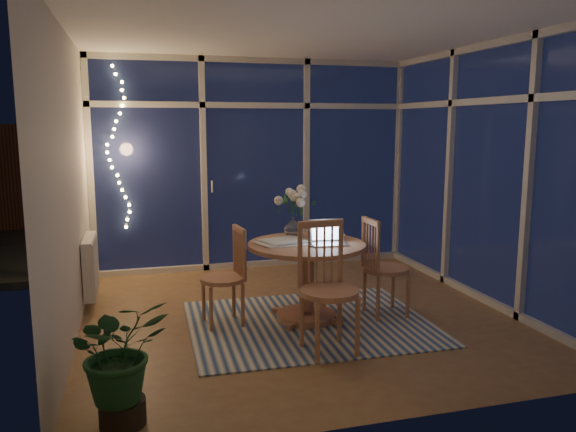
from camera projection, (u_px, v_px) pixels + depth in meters
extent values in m
plane|color=brown|center=(301.00, 315.00, 5.35)|extent=(4.00, 4.00, 0.00)
plane|color=white|center=(302.00, 32.00, 4.93)|extent=(4.00, 4.00, 0.00)
cube|color=beige|center=(255.00, 165.00, 7.04)|extent=(4.00, 0.04, 2.60)
cube|color=beige|center=(401.00, 212.00, 3.24)|extent=(4.00, 0.04, 2.60)
cube|color=beige|center=(69.00, 186.00, 4.61)|extent=(0.04, 4.00, 2.60)
cube|color=beige|center=(490.00, 174.00, 5.67)|extent=(0.04, 4.00, 2.60)
cube|color=silver|center=(256.00, 165.00, 7.00)|extent=(4.00, 0.10, 2.60)
cube|color=silver|center=(487.00, 174.00, 5.65)|extent=(0.10, 4.00, 2.60)
cube|color=silver|center=(90.00, 265.00, 5.63)|extent=(0.10, 0.70, 0.58)
cube|color=black|center=(248.00, 227.00, 10.25)|extent=(12.00, 6.00, 0.10)
cube|color=#351A13|center=(216.00, 173.00, 10.44)|extent=(11.00, 0.08, 1.80)
cube|color=#373842|center=(209.00, 107.00, 13.16)|extent=(7.00, 3.00, 2.20)
sphere|color=#193316|center=(183.00, 216.00, 8.30)|extent=(0.90, 0.90, 0.90)
cube|color=beige|center=(309.00, 323.00, 5.12)|extent=(2.20, 1.78, 0.01)
cylinder|color=#AA6D4C|center=(306.00, 282.00, 5.16)|extent=(1.10, 1.10, 0.73)
cube|color=#AA6D4C|center=(222.00, 276.00, 5.02)|extent=(0.46, 0.46, 0.91)
cube|color=#AA6D4C|center=(386.00, 266.00, 5.27)|extent=(0.45, 0.45, 0.96)
cube|color=#AA6D4C|center=(330.00, 289.00, 4.39)|extent=(0.52, 0.52, 1.06)
imported|color=silver|center=(293.00, 226.00, 5.39)|extent=(0.21, 0.21, 0.21)
imported|color=white|center=(338.00, 236.00, 5.34)|extent=(0.16, 0.16, 0.04)
cube|color=silver|center=(283.00, 242.00, 5.10)|extent=(0.44, 0.37, 0.02)
cube|color=black|center=(315.00, 246.00, 4.97)|extent=(0.11, 0.08, 0.01)
imported|color=#1B4D25|center=(120.00, 365.00, 3.35)|extent=(0.66, 0.61, 0.76)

